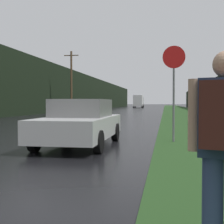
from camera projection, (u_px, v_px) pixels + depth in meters
grass_verge at (187, 113)px, 38.22m from camera, size 6.00×240.00×0.02m
lane_stripe_c at (50, 133)px, 13.38m from camera, size 0.12×3.00×0.01m
lane_stripe_d at (90, 123)px, 20.28m from camera, size 0.12×3.00×0.01m
lane_stripe_e at (109, 118)px, 27.17m from camera, size 0.12×3.00×0.01m
treeline_far_side at (70, 91)px, 51.03m from camera, size 2.00×140.00×6.54m
treeline_near_side at (224, 94)px, 46.98m from camera, size 2.00×140.00×5.32m
utility_pole_far at (71, 81)px, 38.22m from camera, size 1.80×0.24×7.63m
stop_sign at (174, 82)px, 10.36m from camera, size 0.75×0.07×3.22m
car_passing_near at (80, 123)px, 9.62m from camera, size 1.96×4.47×1.43m
delivery_truck at (139, 101)px, 84.18m from camera, size 2.53×7.11×3.32m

